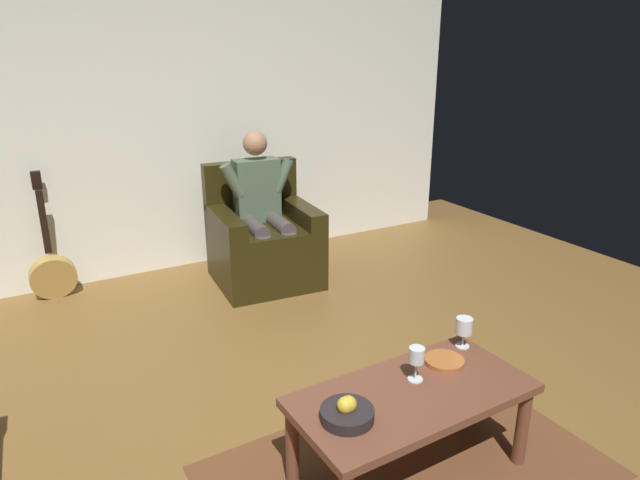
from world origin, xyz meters
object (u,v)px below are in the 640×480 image
coffee_table (412,403)px  decorative_dish (444,361)px  fruit_bowl (347,412)px  wine_glass_near (417,358)px  person_seated (262,205)px  guitar (52,272)px  wine_glass_far (464,328)px  armchair (263,242)px

coffee_table → decorative_dish: (-0.27, -0.11, 0.08)m
fruit_bowl → decorative_dish: size_ratio=1.17×
wine_glass_near → person_seated: bearing=-97.0°
guitar → wine_glass_far: (-1.68, 2.71, 0.33)m
coffee_table → wine_glass_near: (-0.06, -0.07, 0.18)m
guitar → wine_glass_far: guitar is taller
person_seated → coffee_table: 2.43m
person_seated → wine_glass_near: person_seated is taller
person_seated → wine_glass_far: (-0.11, 2.21, -0.11)m
person_seated → guitar: person_seated is taller
person_seated → coffee_table: person_seated is taller
coffee_table → wine_glass_far: bearing=-158.1°
wine_glass_near → wine_glass_far: size_ratio=1.04×
wine_glass_far → coffee_table: bearing=21.9°
wine_glass_far → decorative_dish: wine_glass_far is taller
guitar → fruit_bowl: 3.05m
person_seated → coffee_table: bearing=86.6°
wine_glass_near → decorative_dish: size_ratio=0.87×
armchair → wine_glass_far: (-0.11, 2.22, 0.22)m
decorative_dish → fruit_bowl: bearing=11.9°
person_seated → wine_glass_near: 2.35m
person_seated → guitar: bearing=-12.7°
person_seated → wine_glass_near: bearing=87.9°
coffee_table → guitar: 3.14m
person_seated → fruit_bowl: person_seated is taller
guitar → decorative_dish: (-1.49, 2.78, 0.24)m
guitar → person_seated: bearing=162.4°
armchair → guitar: guitar is taller
armchair → wine_glass_near: 2.37m
armchair → person_seated: person_seated is taller
person_seated → decorative_dish: person_seated is taller
person_seated → wine_glass_far: person_seated is taller
armchair → decorative_dish: bearing=93.0°
wine_glass_far → armchair: bearing=-87.2°
coffee_table → decorative_dish: decorative_dish is taller
coffee_table → guitar: guitar is taller
wine_glass_near → guitar: bearing=-65.6°
fruit_bowl → wine_glass_far: bearing=-165.6°
wine_glass_near → decorative_dish: (-0.21, -0.04, -0.10)m
wine_glass_near → fruit_bowl: 0.44m
armchair → guitar: 1.64m
coffee_table → armchair: bearing=-98.3°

